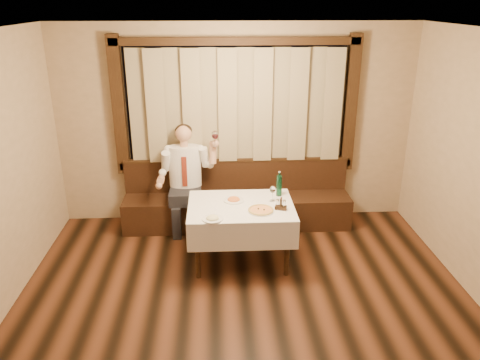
{
  "coord_description": "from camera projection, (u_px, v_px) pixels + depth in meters",
  "views": [
    {
      "loc": [
        -0.28,
        -3.42,
        3.08
      ],
      "look_at": [
        0.0,
        1.9,
        1.0
      ],
      "focal_mm": 35.0,
      "sensor_mm": 36.0,
      "label": 1
    }
  ],
  "objects": [
    {
      "name": "banquette",
      "position": [
        237.0,
        204.0,
        6.73
      ],
      "size": [
        3.2,
        0.61,
        0.94
      ],
      "color": "black",
      "rests_on": "ground"
    },
    {
      "name": "dining_table",
      "position": [
        241.0,
        213.0,
        5.66
      ],
      "size": [
        1.27,
        0.97,
        0.76
      ],
      "color": "black",
      "rests_on": "ground"
    },
    {
      "name": "seated_man",
      "position": [
        185.0,
        171.0,
        6.41
      ],
      "size": [
        0.84,
        0.63,
        1.49
      ],
      "color": "black",
      "rests_on": "ground"
    },
    {
      "name": "cruet_caddy",
      "position": [
        281.0,
        205.0,
        5.48
      ],
      "size": [
        0.15,
        0.1,
        0.14
      ],
      "rotation": [
        0.0,
        0.0,
        -0.3
      ],
      "color": "black",
      "rests_on": "dining_table"
    },
    {
      "name": "pasta_cream",
      "position": [
        213.0,
        217.0,
        5.24
      ],
      "size": [
        0.24,
        0.24,
        0.08
      ],
      "rotation": [
        0.0,
        0.0,
        -0.43
      ],
      "color": "white",
      "rests_on": "dining_table"
    },
    {
      "name": "pizza",
      "position": [
        261.0,
        210.0,
        5.45
      ],
      "size": [
        0.31,
        0.31,
        0.03
      ],
      "rotation": [
        0.0,
        0.0,
        -0.02
      ],
      "color": "white",
      "rests_on": "dining_table"
    },
    {
      "name": "green_bottle",
      "position": [
        279.0,
        185.0,
        5.84
      ],
      "size": [
        0.07,
        0.07,
        0.32
      ],
      "rotation": [
        0.0,
        0.0,
        -0.17
      ],
      "color": "#104C2D",
      "rests_on": "dining_table"
    },
    {
      "name": "pasta_red",
      "position": [
        234.0,
        198.0,
        5.72
      ],
      "size": [
        0.25,
        0.25,
        0.09
      ],
      "rotation": [
        0.0,
        0.0,
        0.22
      ],
      "color": "white",
      "rests_on": "dining_table"
    },
    {
      "name": "table_wine_glass",
      "position": [
        273.0,
        190.0,
        5.67
      ],
      "size": [
        0.07,
        0.07,
        0.2
      ],
      "rotation": [
        0.0,
        0.0,
        0.37
      ],
      "color": "white",
      "rests_on": "dining_table"
    },
    {
      "name": "room",
      "position": [
        245.0,
        167.0,
        4.67
      ],
      "size": [
        5.01,
        6.01,
        2.81
      ],
      "color": "black",
      "rests_on": "ground"
    }
  ]
}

